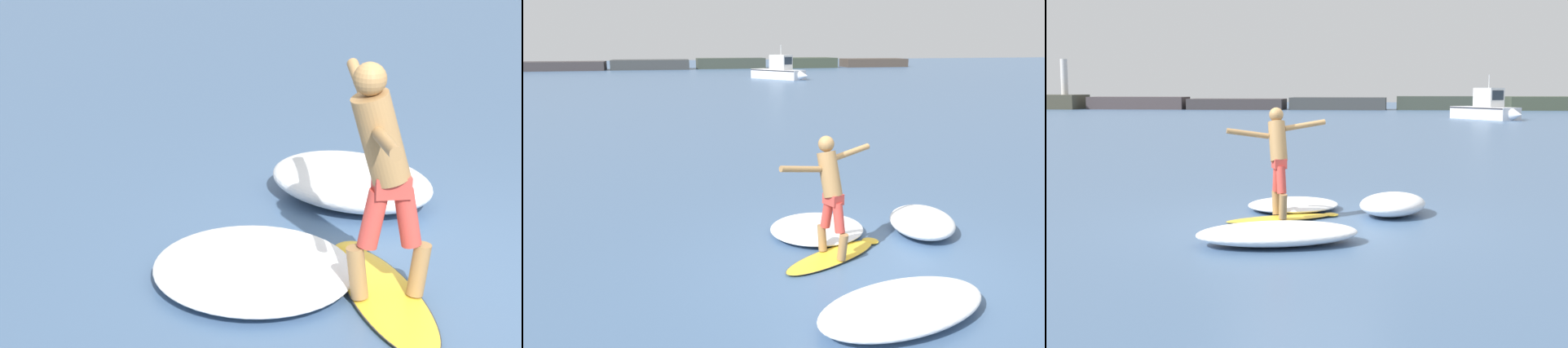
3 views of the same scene
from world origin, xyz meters
The scene contains 8 objects.
ground_plane centered at (0.00, 0.00, 0.00)m, with size 200.00×200.00×0.00m, color #456388.
rock_jetty_breakwater centered at (-3.23, 62.00, 0.65)m, with size 70.68×4.76×5.13m.
surfboard centered at (-0.41, 0.33, 0.03)m, with size 1.95×1.31×0.19m.
surfer centered at (-0.46, 0.38, 1.12)m, with size 1.59×0.81×1.80m.
fishing_boat_near_jetty centered at (9.28, 39.79, 0.72)m, with size 4.44×5.99×3.07m.
wave_foam_at_tail centered at (-0.24, -1.52, 0.15)m, with size 2.47×1.64×0.30m.
wave_foam_at_nose centered at (-0.31, 1.37, 0.09)m, with size 2.20×2.17×0.18m.
wave_foam_beside centered at (1.44, 0.95, 0.19)m, with size 1.50×1.78×0.38m.
Camera 2 is at (-3.01, -6.34, 3.13)m, focal length 35.00 mm.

